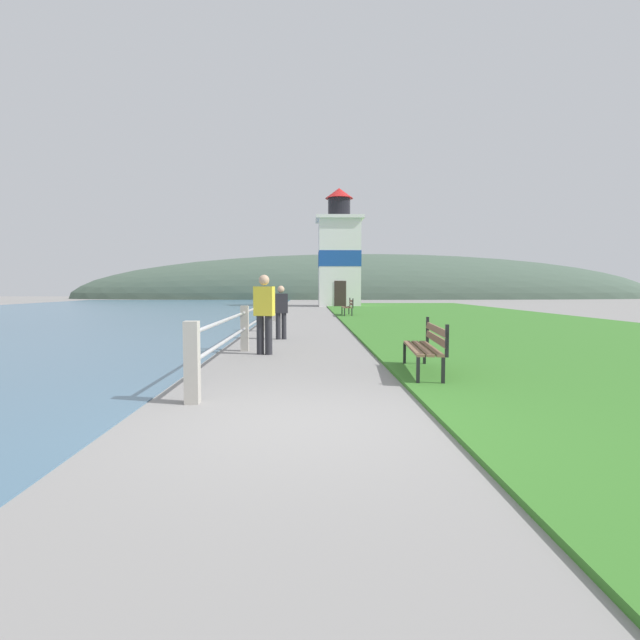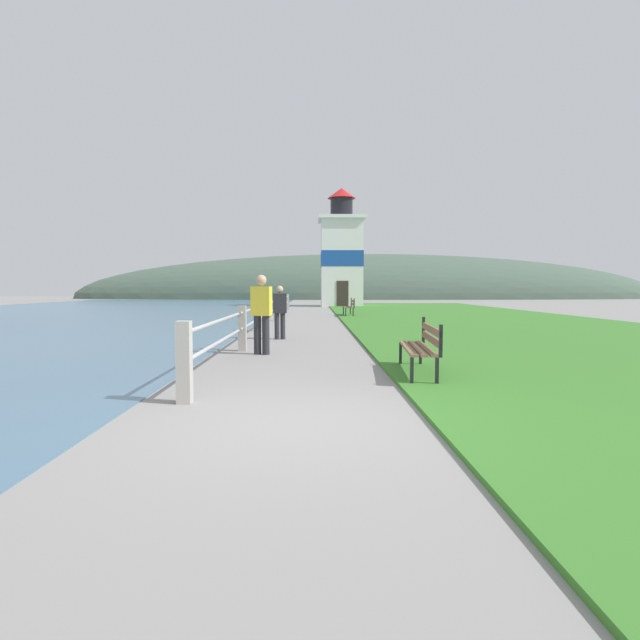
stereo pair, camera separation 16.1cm
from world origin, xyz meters
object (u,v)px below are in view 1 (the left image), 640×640
park_bench_near (427,344)px  park_bench_midway (349,306)px  person_strolling (281,310)px  person_by_railing (264,311)px  lighthouse (339,256)px

park_bench_near → park_bench_midway: 17.47m
person_strolling → park_bench_midway: bearing=-22.9°
park_bench_midway → person_by_railing: size_ratio=1.01×
person_strolling → person_by_railing: (-0.19, -3.26, 0.12)m
lighthouse → park_bench_midway: bearing=-91.5°
park_bench_near → person_by_railing: bearing=-37.9°
park_bench_midway → lighthouse: lighthouse is taller
lighthouse → person_by_railing: bearing=-96.8°
park_bench_near → person_strolling: bearing=-60.2°
person_by_railing → lighthouse: bearing=5.4°
park_bench_near → park_bench_midway: (0.09, 17.47, -0.00)m
lighthouse → person_strolling: bearing=-97.3°
park_bench_near → park_bench_midway: bearing=-85.3°
park_bench_near → park_bench_midway: size_ratio=1.12×
park_bench_midway → person_by_railing: person_by_railing is taller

